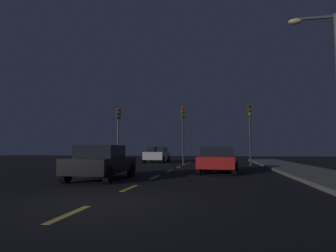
{
  "coord_description": "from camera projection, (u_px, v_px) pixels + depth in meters",
  "views": [
    {
      "loc": [
        2.94,
        -6.52,
        1.28
      ],
      "look_at": [
        -0.63,
        13.1,
        2.88
      ],
      "focal_mm": 30.68,
      "sensor_mm": 36.0,
      "label": 1
    }
  ],
  "objects": [
    {
      "name": "lane_stripe_third",
      "position": [
        155.0,
        177.0,
        13.09
      ],
      "size": [
        0.16,
        1.6,
        0.01
      ],
      "primitive_type": "cube",
      "color": "#EACC4C",
      "rests_on": "ground_plane"
    },
    {
      "name": "lane_stripe_nearest",
      "position": [
        69.0,
        214.0,
        5.64
      ],
      "size": [
        0.16,
        1.6,
        0.01
      ],
      "primitive_type": "cube",
      "color": "#EACC4C",
      "rests_on": "ground_plane"
    },
    {
      "name": "traffic_signal_left",
      "position": [
        118.0,
        125.0,
        23.58
      ],
      "size": [
        0.32,
        0.38,
        4.62
      ],
      "color": "#4C4C51",
      "rests_on": "ground_plane"
    },
    {
      "name": "lane_stripe_second",
      "position": [
        129.0,
        188.0,
        9.37
      ],
      "size": [
        0.16,
        1.6,
        0.01
      ],
      "primitive_type": "cube",
      "color": "#EACC4C",
      "rests_on": "ground_plane"
    },
    {
      "name": "ground_plane",
      "position": [
        158.0,
        176.0,
        13.68
      ],
      "size": [
        80.0,
        80.0,
        0.0
      ],
      "primitive_type": "plane",
      "color": "black"
    },
    {
      "name": "lane_stripe_fourth",
      "position": [
        170.0,
        171.0,
        16.82
      ],
      "size": [
        0.16,
        1.6,
        0.01
      ],
      "primitive_type": "cube",
      "color": "#EACC4C",
      "rests_on": "ground_plane"
    },
    {
      "name": "car_oncoming_far",
      "position": [
        157.0,
        154.0,
        27.41
      ],
      "size": [
        2.02,
        4.5,
        1.48
      ],
      "color": "silver",
      "rests_on": "ground_plane"
    },
    {
      "name": "lane_stripe_sixth",
      "position": [
        185.0,
        164.0,
        24.27
      ],
      "size": [
        0.16,
        1.6,
        0.01
      ],
      "primitive_type": "cube",
      "color": "#EACC4C",
      "rests_on": "ground_plane"
    },
    {
      "name": "car_stopped_ahead",
      "position": [
        218.0,
        160.0,
        15.32
      ],
      "size": [
        2.2,
        3.96,
        1.4
      ],
      "color": "#B21919",
      "rests_on": "ground_plane"
    },
    {
      "name": "street_lamp_right",
      "position": [
        330.0,
        78.0,
        11.94
      ],
      "size": [
        1.99,
        0.36,
        6.96
      ],
      "color": "#4C4C51",
      "rests_on": "ground_plane"
    },
    {
      "name": "traffic_signal_right",
      "position": [
        250.0,
        123.0,
        21.71
      ],
      "size": [
        0.32,
        0.38,
        4.65
      ],
      "color": "#2D2D30",
      "rests_on": "ground_plane"
    },
    {
      "name": "lane_stripe_fifth",
      "position": [
        179.0,
        167.0,
        20.55
      ],
      "size": [
        0.16,
        1.6,
        0.01
      ],
      "primitive_type": "cube",
      "color": "#EACC4C",
      "rests_on": "ground_plane"
    },
    {
      "name": "lane_stripe_seventh",
      "position": [
        190.0,
        162.0,
        28.0
      ],
      "size": [
        0.16,
        1.6,
        0.01
      ],
      "primitive_type": "cube",
      "color": "#EACC4C",
      "rests_on": "ground_plane"
    },
    {
      "name": "traffic_signal_center",
      "position": [
        183.0,
        124.0,
        22.62
      ],
      "size": [
        0.32,
        0.38,
        4.61
      ],
      "color": "#2D2D30",
      "rests_on": "ground_plane"
    },
    {
      "name": "sidewalk_curb_right",
      "position": [
        328.0,
        177.0,
        12.35
      ],
      "size": [
        3.0,
        40.0,
        0.15
      ],
      "primitive_type": "cube",
      "color": "gray",
      "rests_on": "ground_plane"
    },
    {
      "name": "car_adjacent_lane",
      "position": [
        102.0,
        162.0,
        11.97
      ],
      "size": [
        1.94,
        4.0,
        1.44
      ],
      "color": "black",
      "rests_on": "ground_plane"
    }
  ]
}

